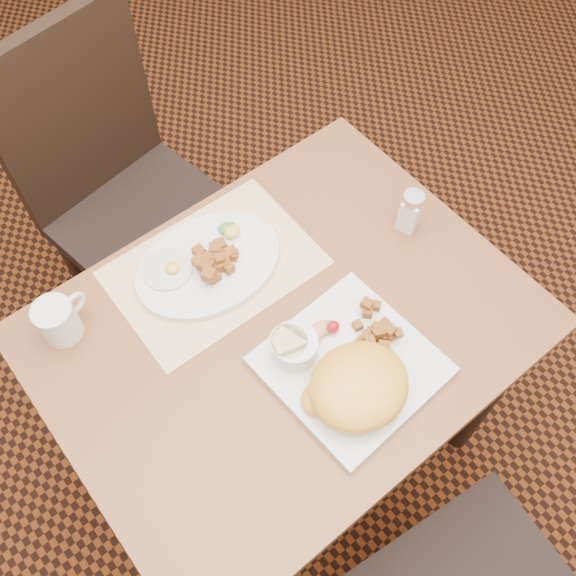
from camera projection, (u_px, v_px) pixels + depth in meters
The scene contains 15 objects.
ground at pixel (286, 445), 1.87m from camera, with size 8.00×8.00×0.00m, color black.
table at pixel (286, 350), 1.32m from camera, with size 0.90×0.70×0.75m.
chair_far at pixel (121, 186), 1.67m from camera, with size 0.48×0.49×0.97m.
placemat at pixel (214, 268), 1.29m from camera, with size 0.40×0.28×0.00m, color white.
plate_square at pixel (351, 365), 1.17m from camera, with size 0.28×0.28×0.02m, color silver.
plate_oval at pixel (209, 265), 1.28m from camera, with size 0.30×0.23×0.02m, color silver, non-canonical shape.
hollandaise_mound at pixel (358, 387), 1.11m from camera, with size 0.19×0.16×0.07m.
ramekin at pixel (294, 346), 1.15m from camera, with size 0.09×0.09×0.05m.
garnish_sq at pixel (323, 330), 1.19m from camera, with size 0.08×0.05×0.03m.
fried_egg at pixel (168, 269), 1.26m from camera, with size 0.10×0.10×0.02m.
garnish_ov at pixel (230, 230), 1.31m from camera, with size 0.05×0.05×0.02m.
salt_shaker at pixel (410, 211), 1.30m from camera, with size 0.05×0.05×0.10m.
coffee_mug at pixel (59, 320), 1.18m from camera, with size 0.11×0.07×0.08m.
home_fries_sq at pixel (377, 332), 1.18m from camera, with size 0.10×0.11×0.03m.
home_fries_ov at pixel (216, 260), 1.26m from camera, with size 0.10×0.10×0.04m.
Camera 1 is at (-0.35, -0.45, 1.83)m, focal length 40.00 mm.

